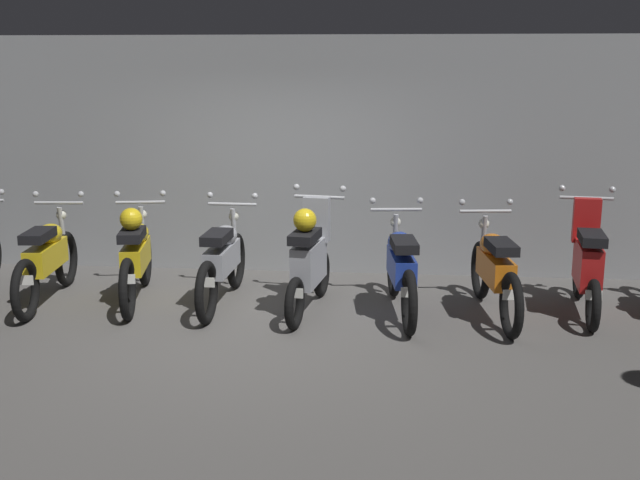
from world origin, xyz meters
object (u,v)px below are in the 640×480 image
Objects in this scene: motorbike_slot_2 at (47,258)px; motorbike_slot_6 at (401,268)px; motorbike_slot_3 at (136,254)px; motorbike_slot_7 at (495,270)px; motorbike_slot_8 at (587,264)px; motorbike_slot_4 at (223,260)px; motorbike_slot_5 at (309,259)px.

motorbike_slot_2 and motorbike_slot_6 have the same top height.
motorbike_slot_7 is (3.87, -0.15, -0.04)m from motorbike_slot_3.
motorbike_slot_2 is 1.16× the size of motorbike_slot_8.
motorbike_slot_8 is at bearing 1.68° from motorbike_slot_2.
motorbike_slot_4 is 3.87m from motorbike_slot_8.
motorbike_slot_4 is (1.94, 0.11, 0.00)m from motorbike_slot_2.
motorbike_slot_3 and motorbike_slot_7 have the same top height.
motorbike_slot_5 reaches higher than motorbike_slot_2.
motorbike_slot_2 is at bearing 179.55° from motorbike_slot_7.
motorbike_slot_2 is 1.00× the size of motorbike_slot_4.
motorbike_slot_5 reaches higher than motorbike_slot_3.
motorbike_slot_3 is 0.99× the size of motorbike_slot_7.
motorbike_slot_5 reaches higher than motorbike_slot_7.
motorbike_slot_4 is 1.16× the size of motorbike_slot_5.
motorbike_slot_7 is (4.84, -0.04, 0.00)m from motorbike_slot_2.
motorbike_slot_6 is at bearing 1.07° from motorbike_slot_5.
motorbike_slot_8 reaches higher than motorbike_slot_7.
motorbike_slot_3 is at bearing 6.80° from motorbike_slot_2.
motorbike_slot_3 is at bearing 174.85° from motorbike_slot_5.
motorbike_slot_8 is (4.84, 0.05, -0.00)m from motorbike_slot_3.
motorbike_slot_4 and motorbike_slot_6 have the same top height.
motorbike_slot_3 and motorbike_slot_4 have the same top height.
motorbike_slot_5 is 2.91m from motorbike_slot_8.
motorbike_slot_3 is 3.87m from motorbike_slot_7.
motorbike_slot_5 is (2.91, -0.06, 0.08)m from motorbike_slot_2.
motorbike_slot_5 is at bearing -1.17° from motorbike_slot_2.
motorbike_slot_4 is at bearing 177.17° from motorbike_slot_7.
motorbike_slot_8 reaches higher than motorbike_slot_2.
motorbike_slot_3 is 4.84m from motorbike_slot_8.
motorbike_slot_2 is at bearing -178.32° from motorbike_slot_8.
motorbike_slot_7 is at bearing -2.83° from motorbike_slot_4.
motorbike_slot_6 is (0.96, 0.02, -0.08)m from motorbike_slot_5.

